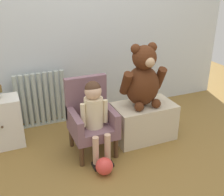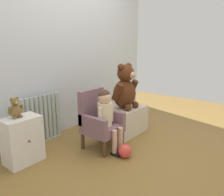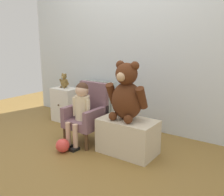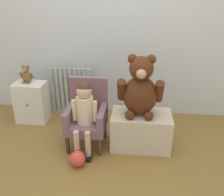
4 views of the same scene
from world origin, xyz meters
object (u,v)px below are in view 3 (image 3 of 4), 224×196
(radiator, at_px, (99,102))
(child_armchair, at_px, (88,114))
(child_figure, at_px, (81,105))
(large_teddy_bear, at_px, (127,94))
(small_dresser, at_px, (65,105))
(small_teddy_bear, at_px, (64,81))
(low_bench, at_px, (128,136))
(toy_ball, at_px, (63,145))

(radiator, height_order, child_armchair, child_armchair)
(radiator, bearing_deg, child_armchair, -62.66)
(child_figure, bearing_deg, large_teddy_bear, 12.10)
(small_dresser, bearing_deg, small_teddy_bear, 133.72)
(radiator, height_order, child_figure, child_figure)
(low_bench, xyz_separation_m, large_teddy_bear, (-0.03, 0.01, 0.46))
(low_bench, xyz_separation_m, toy_ball, (-0.59, -0.40, -0.11))
(small_dresser, xyz_separation_m, large_teddy_bear, (1.32, -0.39, 0.40))
(small_dresser, bearing_deg, toy_ball, -46.48)
(radiator, distance_m, toy_ball, 1.14)
(child_figure, height_order, low_bench, child_figure)
(child_armchair, distance_m, low_bench, 0.59)
(child_armchair, relative_size, child_figure, 0.97)
(small_teddy_bear, bearing_deg, large_teddy_bear, -17.27)
(small_dresser, height_order, small_teddy_bear, small_teddy_bear)
(child_figure, height_order, toy_ball, child_figure)
(small_dresser, relative_size, toy_ball, 3.34)
(small_teddy_bear, distance_m, toy_ball, 1.25)
(radiator, distance_m, large_teddy_bear, 1.16)
(small_teddy_bear, bearing_deg, child_figure, -33.57)
(large_teddy_bear, relative_size, small_teddy_bear, 2.87)
(child_armchair, height_order, large_teddy_bear, large_teddy_bear)
(low_bench, distance_m, toy_ball, 0.72)
(radiator, bearing_deg, large_teddy_bear, -37.08)
(small_teddy_bear, bearing_deg, low_bench, -17.25)
(child_figure, distance_m, low_bench, 0.65)
(child_armchair, xyz_separation_m, low_bench, (0.57, -0.01, -0.15))
(low_bench, bearing_deg, radiator, 143.42)
(small_dresser, height_order, child_figure, child_figure)
(low_bench, relative_size, small_teddy_bear, 2.84)
(small_dresser, relative_size, large_teddy_bear, 0.81)
(child_armchair, bearing_deg, large_teddy_bear, 0.22)
(child_armchair, relative_size, large_teddy_bear, 1.14)
(child_armchair, xyz_separation_m, toy_ball, (-0.02, -0.40, -0.26))
(low_bench, bearing_deg, toy_ball, -146.14)
(small_teddy_bear, relative_size, toy_ball, 1.43)
(radiator, distance_m, child_armchair, 0.76)
(large_teddy_bear, bearing_deg, toy_ball, -144.38)
(child_armchair, xyz_separation_m, child_figure, (-0.00, -0.11, 0.14))
(low_bench, relative_size, large_teddy_bear, 0.99)
(low_bench, bearing_deg, child_figure, -169.21)
(child_figure, bearing_deg, small_dresser, 146.93)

